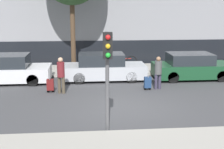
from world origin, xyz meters
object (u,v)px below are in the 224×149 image
Objects in this scene: trolley_left at (50,85)px; parked_bicycle at (123,62)px; parked_car_2 at (192,67)px; pedestrian_left at (61,73)px; pedestrian_right at (158,71)px; traffic_light at (108,62)px; trolley_right at (148,82)px; parked_car_0 at (8,70)px; parked_car_1 at (104,68)px.

trolley_left is 0.66× the size of parked_bicycle.
pedestrian_left is (-6.91, -2.24, 0.29)m from parked_car_2.
parked_bicycle is (4.03, 4.89, 0.12)m from trolley_left.
pedestrian_left is at bearing -124.67° from parked_bicycle.
pedestrian_right is (4.59, 0.33, -0.06)m from pedestrian_left.
parked_car_2 is 8.75m from traffic_light.
parked_car_0 is at bearing 163.12° from trolley_right.
traffic_light is (-2.28, -4.83, 1.94)m from trolley_right.
pedestrian_right is (2.49, -2.06, 0.22)m from parked_car_1.
pedestrian_left is (-2.10, -2.40, 0.28)m from parked_car_1.
parked_car_2 is 7.27m from pedestrian_left.
parked_car_1 is at bearing 178.21° from parked_car_2.
parked_bicycle is at bearing 73.76° from pedestrian_left.
parked_car_0 is 1.00× the size of parked_car_2.
parked_car_0 is 0.97× the size of parked_car_1.
parked_car_0 is 7.26m from trolley_right.
parked_car_2 reaches higher than parked_bicycle.
parked_car_1 reaches higher than parked_car_2.
parked_car_0 reaches higher than parked_car_2.
parked_car_2 is 7.72m from trolley_left.
pedestrian_right is at bearing -140.55° from parked_car_2.
trolley_left is at bearing 115.56° from traffic_light.
parked_bicycle is at bearing 62.22° from parked_car_1.
pedestrian_left reaches higher than parked_car_1.
trolley_right is 4.92m from parked_bicycle.
parked_car_0 is 2.51× the size of pedestrian_left.
parked_car_2 is at bearing 36.42° from pedestrian_left.
parked_car_2 reaches higher than trolley_right.
pedestrian_right reaches higher than trolley_left.
pedestrian_left is 0.80m from trolley_left.
traffic_light is (-0.32, -7.04, 1.64)m from parked_car_1.
parked_car_0 is at bearing 159.95° from pedestrian_left.
parked_bicycle is at bearing 140.38° from parked_car_2.
pedestrian_right is at bearing -77.09° from parked_bicycle.
pedestrian_left is 6.18m from parked_bicycle.
parked_bicycle is at bearing 79.94° from traffic_light.
parked_car_2 is 4.43m from parked_bicycle.
parked_car_1 is 2.75× the size of pedestrian_right.
trolley_left is at bearing 166.07° from pedestrian_right.
trolley_left is 4.58m from trolley_right.
pedestrian_left is 4.60m from pedestrian_right.
parked_car_0 reaches higher than trolley_left.
pedestrian_right reaches higher than trolley_right.
parked_car_2 is 2.66× the size of pedestrian_right.
parked_car_1 is at bearing 67.22° from pedestrian_left.
pedestrian_right is at bearing -39.60° from parked_car_1.
parked_car_2 is at bearing 35.85° from trolley_right.
trolley_left is 1.00× the size of trolley_right.
traffic_light is at bearing -64.44° from trolley_left.
pedestrian_left reaches higher than pedestrian_right.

